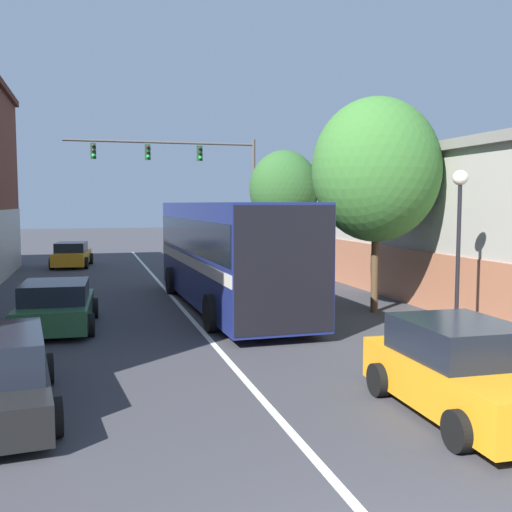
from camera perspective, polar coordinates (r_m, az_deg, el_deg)
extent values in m
cube|color=silver|center=(20.43, -7.48, -4.47)|extent=(0.14, 43.98, 0.01)
cube|color=#A86647|center=(19.08, 17.48, -2.57)|extent=(0.24, 20.33, 1.83)
cube|color=navy|center=(19.26, -2.76, 0.39)|extent=(2.78, 11.21, 3.16)
cube|color=black|center=(19.23, -2.77, 2.08)|extent=(2.82, 10.98, 1.01)
cube|color=beige|center=(19.29, -2.76, -0.36)|extent=(2.81, 11.10, 0.32)
cube|color=black|center=(13.96, 2.78, -1.37)|extent=(2.48, 0.12, 3.04)
cylinder|color=black|center=(22.52, -8.08, -2.32)|extent=(0.32, 1.01, 1.00)
cylinder|color=black|center=(23.05, -1.71, -2.10)|extent=(0.32, 1.01, 1.00)
cylinder|color=black|center=(15.80, -4.26, -5.42)|extent=(0.32, 1.01, 1.00)
cylinder|color=black|center=(16.55, 4.56, -4.95)|extent=(0.32, 1.01, 1.00)
cube|color=orange|center=(10.24, 19.31, -11.36)|extent=(1.81, 3.96, 0.73)
cube|color=black|center=(10.27, 18.68, -7.51)|extent=(1.63, 2.08, 0.59)
cylinder|color=black|center=(10.89, 11.63, -11.47)|extent=(0.23, 0.59, 0.58)
cylinder|color=black|center=(11.76, 19.65, -10.42)|extent=(0.23, 0.59, 0.58)
cylinder|color=black|center=(8.88, 18.75, -15.49)|extent=(0.23, 0.59, 0.58)
cube|color=#285633|center=(17.09, -18.47, -5.00)|extent=(1.98, 4.16, 0.60)
cube|color=black|center=(16.80, -18.59, -3.23)|extent=(1.75, 2.20, 0.52)
cylinder|color=black|center=(18.47, -20.95, -4.87)|extent=(0.25, 0.60, 0.59)
cylinder|color=black|center=(18.30, -15.16, -4.80)|extent=(0.25, 0.60, 0.59)
cylinder|color=black|center=(16.01, -22.22, -6.40)|extent=(0.25, 0.60, 0.59)
cylinder|color=black|center=(15.81, -15.52, -6.35)|extent=(0.25, 0.60, 0.59)
cube|color=orange|center=(33.29, -17.12, -0.13)|extent=(2.01, 4.12, 0.65)
cube|color=black|center=(33.05, -17.19, 0.82)|extent=(1.69, 2.21, 0.49)
cylinder|color=black|center=(34.64, -18.22, -0.28)|extent=(0.28, 0.63, 0.62)
cylinder|color=black|center=(34.43, -15.46, -0.24)|extent=(0.28, 0.63, 0.62)
cylinder|color=black|center=(32.22, -18.87, -0.68)|extent=(0.28, 0.63, 0.62)
cylinder|color=black|center=(31.99, -15.90, -0.64)|extent=(0.28, 0.63, 0.62)
cylinder|color=black|center=(11.99, -19.27, -10.11)|extent=(0.28, 0.60, 0.58)
cylinder|color=black|center=(9.39, -18.62, -14.35)|extent=(0.28, 0.60, 0.58)
cylinder|color=#514C47|center=(33.12, -0.23, 5.14)|extent=(0.18, 0.18, 6.85)
cylinder|color=#514C47|center=(32.33, -8.95, 10.64)|extent=(9.98, 0.12, 0.12)
cube|color=#234723|center=(32.57, -5.39, 9.71)|extent=(0.28, 0.24, 0.80)
sphere|color=black|center=(32.44, -5.35, 10.17)|extent=(0.18, 0.18, 0.18)
sphere|color=black|center=(32.42, -5.35, 9.74)|extent=(0.18, 0.18, 0.18)
sphere|color=green|center=(32.40, -5.34, 9.30)|extent=(0.18, 0.18, 0.18)
cube|color=#234723|center=(32.20, -10.28, 9.71)|extent=(0.28, 0.24, 0.80)
sphere|color=black|center=(32.07, -10.26, 10.17)|extent=(0.18, 0.18, 0.18)
sphere|color=black|center=(32.05, -10.25, 9.73)|extent=(0.18, 0.18, 0.18)
sphere|color=green|center=(32.03, -10.25, 9.29)|extent=(0.18, 0.18, 0.18)
cube|color=#234723|center=(32.06, -15.24, 9.64)|extent=(0.28, 0.24, 0.80)
sphere|color=black|center=(31.94, -15.25, 10.10)|extent=(0.18, 0.18, 0.18)
sphere|color=black|center=(31.91, -15.24, 9.66)|extent=(0.18, 0.18, 0.18)
sphere|color=green|center=(31.89, -15.23, 9.21)|extent=(0.18, 0.18, 0.18)
cone|color=black|center=(15.83, 18.49, -7.13)|extent=(0.26, 0.26, 0.20)
cylinder|color=black|center=(15.56, 18.68, -0.53)|extent=(0.10, 0.10, 3.86)
sphere|color=#EFE5CC|center=(15.51, 18.89, 7.07)|extent=(0.38, 0.38, 0.38)
cylinder|color=#4C3823|center=(18.79, 11.24, -1.23)|extent=(0.23, 0.23, 2.69)
ellipsoid|color=#38702D|center=(18.71, 11.40, 8.05)|extent=(3.98, 3.58, 4.38)
cylinder|color=#3D2D1E|center=(28.68, 2.66, 0.94)|extent=(0.19, 0.19, 2.63)
ellipsoid|color=#2D5B28|center=(28.62, 2.69, 6.40)|extent=(3.33, 2.99, 3.66)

